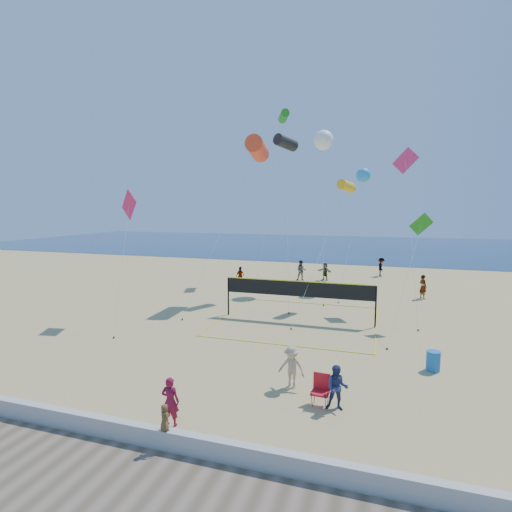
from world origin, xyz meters
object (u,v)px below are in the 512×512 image
(camp_chair, at_px, (321,388))
(trash_barrel, at_px, (433,361))
(woman, at_px, (170,401))
(volleyball_net, at_px, (298,293))

(camp_chair, bearing_deg, trash_barrel, 51.30)
(woman, relative_size, camp_chair, 1.29)
(trash_barrel, height_order, volleyball_net, volleyball_net)
(woman, bearing_deg, volleyball_net, -103.69)
(trash_barrel, bearing_deg, camp_chair, -132.70)
(woman, bearing_deg, camp_chair, -154.85)
(camp_chair, height_order, volleyball_net, volleyball_net)
(woman, height_order, trash_barrel, woman)
(woman, xyz_separation_m, trash_barrel, (8.61, 7.37, -0.38))
(camp_chair, xyz_separation_m, trash_barrel, (4.17, 4.52, -0.21))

